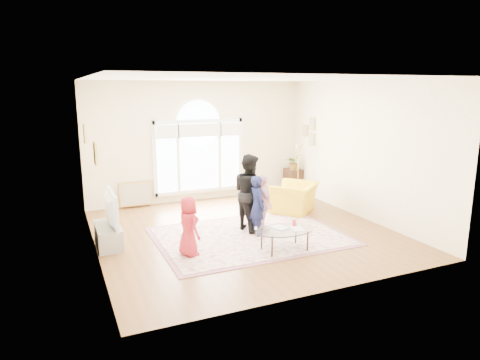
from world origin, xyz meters
name	(u,v)px	position (x,y,z in m)	size (l,w,h in m)	color
ground	(244,232)	(0.00, 0.00, 0.00)	(6.00, 6.00, 0.00)	brown
room_shell	(201,144)	(0.01, 2.83, 1.57)	(6.00, 6.00, 6.00)	#F7E8C0
area_rug	(250,236)	(-0.01, -0.32, 0.01)	(3.60, 2.60, 0.02)	beige
rug_border	(250,236)	(-0.01, -0.32, 0.01)	(3.80, 2.80, 0.01)	#835260
tv_console	(108,236)	(-2.75, 0.30, 0.21)	(0.45, 1.00, 0.42)	#92959A
television	(107,209)	(-2.74, 0.30, 0.75)	(0.18, 1.16, 0.67)	black
coffee_table	(285,230)	(0.26, -1.29, 0.40)	(1.18, 0.76, 0.54)	silver
armchair	(295,198)	(1.78, 0.90, 0.36)	(1.10, 0.96, 0.71)	yellow
side_cabinet	(293,181)	(2.78, 2.67, 0.35)	(0.40, 0.50, 0.70)	black
floor_lamp	(299,153)	(2.55, 2.02, 1.28)	(0.32, 0.32, 1.51)	black
plant_pedestal	(293,182)	(2.70, 2.54, 0.35)	(0.20, 0.20, 0.70)	white
potted_plant	(293,162)	(2.70, 2.54, 0.92)	(0.40, 0.35, 0.45)	#33722D
leaning_picture	(136,207)	(-1.76, 2.90, 0.00)	(0.80, 0.05, 0.62)	tan
child_red	(189,226)	(-1.46, -0.82, 0.57)	(0.54, 0.35, 1.10)	maroon
child_navy	(257,205)	(0.17, -0.30, 0.65)	(0.46, 0.30, 1.25)	#12173C
child_black	(250,192)	(0.17, 0.07, 0.84)	(0.80, 0.62, 1.65)	black
child_pink	(263,203)	(0.37, -0.16, 0.63)	(0.72, 0.30, 1.23)	#E9A7BC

